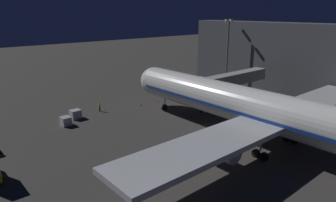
# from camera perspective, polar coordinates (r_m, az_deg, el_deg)

# --- Properties ---
(ground_plane) EXTENTS (320.00, 320.00, 0.00)m
(ground_plane) POSITION_cam_1_polar(r_m,az_deg,el_deg) (54.17, 9.92, -5.42)
(ground_plane) COLOR #383533
(airliner_at_gate) EXTENTS (54.40, 61.08, 20.37)m
(airliner_at_gate) POSITION_cam_1_polar(r_m,az_deg,el_deg) (47.70, 18.24, -2.01)
(airliner_at_gate) COLOR silver
(airliner_at_gate) RESTS_ON ground_plane
(jet_bridge) EXTENTS (22.23, 3.40, 7.13)m
(jet_bridge) POSITION_cam_1_polar(r_m,az_deg,el_deg) (66.81, 10.83, 3.74)
(jet_bridge) COLOR #9E9E99
(jet_bridge) RESTS_ON ground_plane
(apron_floodlight_mast) EXTENTS (2.90, 0.50, 17.86)m
(apron_floodlight_mast) POSITION_cam_1_polar(r_m,az_deg,el_deg) (83.25, 11.02, 9.53)
(apron_floodlight_mast) COLOR #59595E
(apron_floodlight_mast) RESTS_ON ground_plane
(baggage_container_mid_row) EXTENTS (1.59, 1.81, 1.62)m
(baggage_container_mid_row) POSITION_cam_1_polar(r_m,az_deg,el_deg) (58.38, -18.45, -3.57)
(baggage_container_mid_row) COLOR #B7BABF
(baggage_container_mid_row) RESTS_ON ground_plane
(baggage_container_spare) EXTENTS (1.89, 1.74, 1.70)m
(baggage_container_spare) POSITION_cam_1_polar(r_m,az_deg,el_deg) (61.56, -16.80, -2.36)
(baggage_container_spare) COLOR #B7BABF
(baggage_container_spare) RESTS_ON ground_plane
(ground_crew_marshaller_fwd) EXTENTS (0.40, 0.40, 1.82)m
(ground_crew_marshaller_fwd) POSITION_cam_1_polar(r_m,az_deg,el_deg) (64.57, -12.59, -1.02)
(ground_crew_marshaller_fwd) COLOR black
(ground_crew_marshaller_fwd) RESTS_ON ground_plane
(traffic_cone_nose_port) EXTENTS (0.36, 0.36, 0.55)m
(traffic_cone_nose_port) POSITION_cam_1_polar(r_m,az_deg,el_deg) (69.58, -2.12, 0.01)
(traffic_cone_nose_port) COLOR orange
(traffic_cone_nose_port) RESTS_ON ground_plane
(traffic_cone_nose_starboard) EXTENTS (0.36, 0.36, 0.55)m
(traffic_cone_nose_starboard) POSITION_cam_1_polar(r_m,az_deg,el_deg) (67.05, -5.05, -0.68)
(traffic_cone_nose_starboard) COLOR orange
(traffic_cone_nose_starboard) RESTS_ON ground_plane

